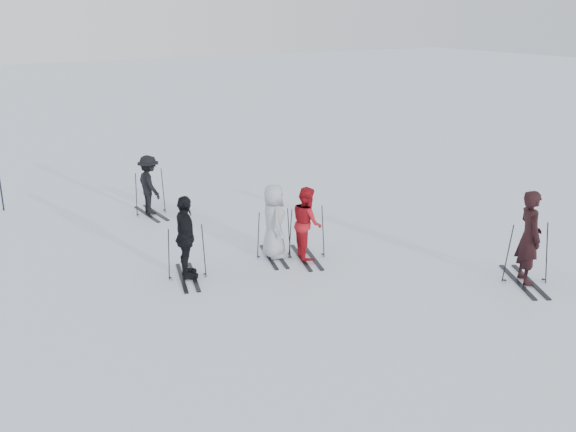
% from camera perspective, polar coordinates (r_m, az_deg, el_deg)
% --- Properties ---
extents(ground, '(120.00, 120.00, 0.00)m').
position_cam_1_polar(ground, '(13.79, 2.15, -5.06)').
color(ground, silver).
rests_on(ground, ground).
extents(skier_near_dark, '(0.74, 0.84, 1.94)m').
position_cam_1_polar(skier_near_dark, '(13.85, 20.65, -1.86)').
color(skier_near_dark, black).
rests_on(skier_near_dark, ground).
extents(skier_red, '(0.82, 0.94, 1.63)m').
position_cam_1_polar(skier_red, '(14.31, 1.69, -0.68)').
color(skier_red, '#A7121B').
rests_on(skier_red, ground).
extents(skier_grey, '(0.74, 0.94, 1.68)m').
position_cam_1_polar(skier_grey, '(14.34, -1.28, -0.54)').
color(skier_grey, '#A5AAAF').
rests_on(skier_grey, ground).
extents(skier_uphill_left, '(0.69, 1.11, 1.76)m').
position_cam_1_polar(skier_uphill_left, '(13.37, -9.08, -2.00)').
color(skier_uphill_left, black).
rests_on(skier_uphill_left, ground).
extents(skier_uphill_far, '(0.65, 1.07, 1.61)m').
position_cam_1_polar(skier_uphill_far, '(17.83, -12.22, 2.66)').
color(skier_uphill_far, black).
rests_on(skier_uphill_far, ground).
extents(skis_near_dark, '(2.06, 1.70, 1.33)m').
position_cam_1_polar(skis_near_dark, '(13.95, 20.51, -3.04)').
color(skis_near_dark, black).
rests_on(skis_near_dark, ground).
extents(skis_red, '(1.89, 1.36, 1.24)m').
position_cam_1_polar(skis_red, '(14.38, 1.68, -1.42)').
color(skis_red, black).
rests_on(skis_red, ground).
extents(skis_grey, '(1.75, 1.24, 1.16)m').
position_cam_1_polar(skis_grey, '(14.42, -1.28, -1.53)').
color(skis_grey, black).
rests_on(skis_grey, ground).
extents(skis_uphill_left, '(1.79, 1.25, 1.18)m').
position_cam_1_polar(skis_uphill_left, '(13.47, -9.02, -3.15)').
color(skis_uphill_left, black).
rests_on(skis_uphill_left, ground).
extents(skis_uphill_far, '(1.77, 1.00, 1.26)m').
position_cam_1_polar(skis_uphill_far, '(17.87, -12.18, 2.12)').
color(skis_uphill_far, black).
rests_on(skis_uphill_far, ground).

